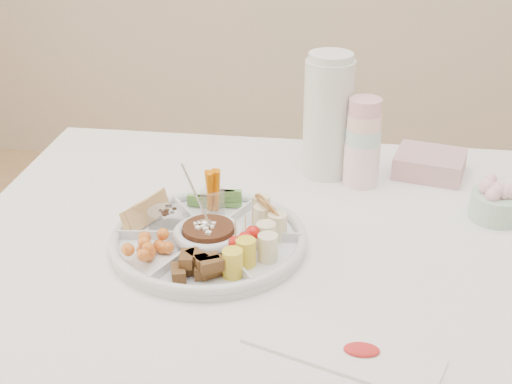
# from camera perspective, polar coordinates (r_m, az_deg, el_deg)

# --- Properties ---
(party_tray) EXTENTS (0.42, 0.42, 0.04)m
(party_tray) POSITION_cam_1_polar(r_m,az_deg,el_deg) (1.40, -3.82, -3.58)
(party_tray) COLOR silver
(party_tray) RESTS_ON dining_table
(bean_dip) EXTENTS (0.11, 0.11, 0.04)m
(bean_dip) POSITION_cam_1_polar(r_m,az_deg,el_deg) (1.39, -3.83, -3.31)
(bean_dip) COLOR #3B200D
(bean_dip) RESTS_ON party_tray
(tortillas) EXTENTS (0.11, 0.11, 0.06)m
(tortillas) POSITION_cam_1_polar(r_m,az_deg,el_deg) (1.44, 0.87, -1.61)
(tortillas) COLOR brown
(tortillas) RESTS_ON party_tray
(carrot_cucumber) EXTENTS (0.11, 0.11, 0.09)m
(carrot_cucumber) POSITION_cam_1_polar(r_m,az_deg,el_deg) (1.49, -3.41, 0.32)
(carrot_cucumber) COLOR #D76C00
(carrot_cucumber) RESTS_ON party_tray
(pita_raisins) EXTENTS (0.11, 0.11, 0.05)m
(pita_raisins) POSITION_cam_1_polar(r_m,az_deg,el_deg) (1.46, -8.01, -1.46)
(pita_raisins) COLOR #EABD67
(pita_raisins) RESTS_ON party_tray
(cherries) EXTENTS (0.12, 0.12, 0.04)m
(cherries) POSITION_cam_1_polar(r_m,az_deg,el_deg) (1.35, -8.86, -4.36)
(cherries) COLOR orange
(cherries) RESTS_ON party_tray
(granola_chunks) EXTENTS (0.12, 0.12, 0.05)m
(granola_chunks) POSITION_cam_1_polar(r_m,az_deg,el_deg) (1.28, -4.37, -5.99)
(granola_chunks) COLOR #3B2314
(granola_chunks) RESTS_ON party_tray
(banana_tomato) EXTENTS (0.13, 0.13, 0.10)m
(banana_tomato) POSITION_cam_1_polar(r_m,az_deg,el_deg) (1.32, 0.77, -3.72)
(banana_tomato) COLOR #FBF191
(banana_tomato) RESTS_ON party_tray
(cup_stack) EXTENTS (0.10, 0.10, 0.23)m
(cup_stack) POSITION_cam_1_polar(r_m,az_deg,el_deg) (1.63, 8.57, 4.27)
(cup_stack) COLOR white
(cup_stack) RESTS_ON dining_table
(thermos) EXTENTS (0.14, 0.14, 0.30)m
(thermos) POSITION_cam_1_polar(r_m,az_deg,el_deg) (1.66, 5.80, 6.22)
(thermos) COLOR silver
(thermos) RESTS_ON dining_table
(flower_bowl) EXTENTS (0.14, 0.14, 0.08)m
(flower_bowl) POSITION_cam_1_polar(r_m,az_deg,el_deg) (1.57, 18.79, -0.61)
(flower_bowl) COLOR #91BAAA
(flower_bowl) RESTS_ON dining_table
(napkin_stack) EXTENTS (0.18, 0.17, 0.05)m
(napkin_stack) POSITION_cam_1_polar(r_m,az_deg,el_deg) (1.74, 13.73, 2.21)
(napkin_stack) COLOR #CF9AA3
(napkin_stack) RESTS_ON dining_table
(placemat) EXTENTS (0.33, 0.20, 0.01)m
(placemat) POSITION_cam_1_polar(r_m,az_deg,el_deg) (1.15, 6.91, -12.51)
(placemat) COLOR white
(placemat) RESTS_ON dining_table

